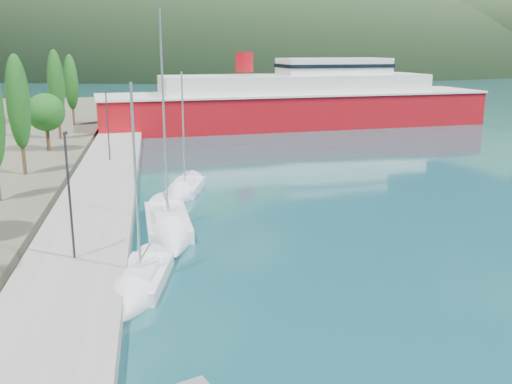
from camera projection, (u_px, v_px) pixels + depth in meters
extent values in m
plane|color=#15494E|center=(175.00, 96.00, 130.93)|extent=(1400.00, 1400.00, 0.00)
cube|color=gray|center=(98.00, 199.00, 39.60)|extent=(5.00, 88.00, 0.80)
cylinder|color=#47301E|center=(24.00, 162.00, 45.74)|extent=(0.30, 0.30, 2.09)
ellipsoid|color=#184E16|center=(18.00, 102.00, 44.58)|extent=(1.80, 1.80, 7.42)
cylinder|color=#47301E|center=(48.00, 139.00, 56.39)|extent=(0.36, 0.36, 2.32)
sphere|color=#184E16|center=(46.00, 112.00, 55.75)|extent=(3.71, 3.71, 3.71)
cylinder|color=#47301E|center=(60.00, 129.00, 63.64)|extent=(0.30, 0.30, 2.16)
ellipsoid|color=#184E16|center=(56.00, 85.00, 62.44)|extent=(1.80, 1.80, 7.64)
cylinder|color=#47301E|center=(74.00, 118.00, 75.10)|extent=(0.30, 0.30, 2.01)
ellipsoid|color=#184E16|center=(71.00, 82.00, 73.98)|extent=(1.80, 1.80, 7.13)
cylinder|color=#2D2D33|center=(70.00, 198.00, 26.68)|extent=(0.12, 0.12, 6.00)
cube|color=#2D2D33|center=(65.00, 133.00, 26.18)|extent=(0.15, 0.50, 0.12)
cylinder|color=#2D2D33|center=(108.00, 127.00, 50.55)|extent=(0.12, 0.12, 6.00)
cube|color=#2D2D33|center=(106.00, 93.00, 50.05)|extent=(0.15, 0.50, 0.12)
cube|color=silver|center=(143.00, 279.00, 26.32)|extent=(3.05, 5.40, 0.81)
cube|color=silver|center=(141.00, 271.00, 25.86)|extent=(1.63, 2.24, 0.32)
cylinder|color=silver|center=(136.00, 182.00, 24.84)|extent=(0.12, 0.12, 8.59)
cone|color=silver|center=(126.00, 311.00, 23.17)|extent=(2.51, 2.74, 2.08)
cube|color=silver|center=(168.00, 223.00, 34.62)|extent=(2.79, 7.04, 0.98)
cube|color=silver|center=(168.00, 215.00, 34.02)|extent=(1.61, 2.84, 0.38)
cylinder|color=silver|center=(164.00, 117.00, 32.59)|extent=(0.12, 0.12, 11.98)
cone|color=silver|center=(173.00, 247.00, 30.41)|extent=(2.64, 3.34, 2.51)
cube|color=silver|center=(186.00, 189.00, 43.25)|extent=(3.32, 5.25, 0.83)
cube|color=silver|center=(185.00, 183.00, 42.80)|extent=(1.74, 2.21, 0.32)
cylinder|color=silver|center=(183.00, 129.00, 41.81)|extent=(0.12, 0.12, 8.33)
cone|color=silver|center=(177.00, 199.00, 40.24)|extent=(2.65, 2.74, 2.13)
cube|color=#9E0A12|center=(296.00, 112.00, 79.00)|extent=(54.01, 16.51, 5.13)
cube|color=silver|center=(296.00, 93.00, 78.37)|extent=(54.41, 16.88, 0.27)
cube|color=silver|center=(296.00, 85.00, 78.10)|extent=(37.43, 12.92, 2.75)
cube|color=silver|center=(334.00, 66.00, 78.99)|extent=(15.51, 8.34, 2.20)
cylinder|color=#9E0A12|center=(244.00, 62.00, 75.36)|extent=(2.38, 2.38, 2.57)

